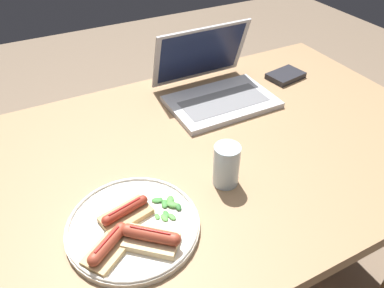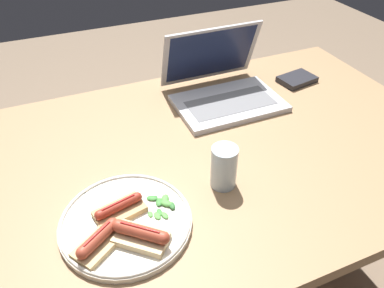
{
  "view_description": "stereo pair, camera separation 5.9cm",
  "coord_description": "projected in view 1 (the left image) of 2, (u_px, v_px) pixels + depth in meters",
  "views": [
    {
      "loc": [
        -0.39,
        -0.7,
        1.4
      ],
      "look_at": [
        -0.04,
        -0.03,
        0.81
      ],
      "focal_mm": 35.0,
      "sensor_mm": 36.0,
      "label": 1
    },
    {
      "loc": [
        -0.33,
        -0.73,
        1.4
      ],
      "look_at": [
        -0.04,
        -0.03,
        0.81
      ],
      "focal_mm": 35.0,
      "sensor_mm": 36.0,
      "label": 2
    }
  ],
  "objects": [
    {
      "name": "sausage_toast_left",
      "position": [
        126.0,
        213.0,
        0.82
      ],
      "size": [
        0.12,
        0.08,
        0.04
      ],
      "rotation": [
        0.0,
        0.0,
        3.36
      ],
      "color": "tan",
      "rests_on": "plate"
    },
    {
      "name": "laptop",
      "position": [
        215.0,
        88.0,
        1.23
      ],
      "size": [
        0.34,
        0.29,
        0.22
      ],
      "color": "#B7B7BC",
      "rests_on": "desk"
    },
    {
      "name": "external_drive",
      "position": [
        286.0,
        76.0,
        1.36
      ],
      "size": [
        0.14,
        0.11,
        0.02
      ],
      "rotation": [
        0.0,
        0.0,
        0.16
      ],
      "color": "#232328",
      "rests_on": "desk"
    },
    {
      "name": "sausage_toast_middle",
      "position": [
        151.0,
        238.0,
        0.76
      ],
      "size": [
        0.12,
        0.12,
        0.05
      ],
      "rotation": [
        0.0,
        0.0,
        2.43
      ],
      "color": "#D6B784",
      "rests_on": "plate"
    },
    {
      "name": "plate",
      "position": [
        133.0,
        225.0,
        0.82
      ],
      "size": [
        0.29,
        0.29,
        0.02
      ],
      "color": "silver",
      "rests_on": "desk"
    },
    {
      "name": "desk",
      "position": [
        199.0,
        171.0,
        1.08
      ],
      "size": [
        1.49,
        0.89,
        0.75
      ],
      "color": "#93704C",
      "rests_on": "ground_plane"
    },
    {
      "name": "drinking_glass",
      "position": [
        227.0,
        165.0,
        0.91
      ],
      "size": [
        0.06,
        0.06,
        0.11
      ],
      "color": "silver",
      "rests_on": "desk"
    },
    {
      "name": "salad_pile",
      "position": [
        168.0,
        206.0,
        0.85
      ],
      "size": [
        0.07,
        0.09,
        0.01
      ],
      "color": "#387A33",
      "rests_on": "plate"
    },
    {
      "name": "sausage_toast_right",
      "position": [
        109.0,
        246.0,
        0.75
      ],
      "size": [
        0.13,
        0.11,
        0.04
      ],
      "rotation": [
        0.0,
        0.0,
        0.59
      ],
      "color": "tan",
      "rests_on": "plate"
    }
  ]
}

